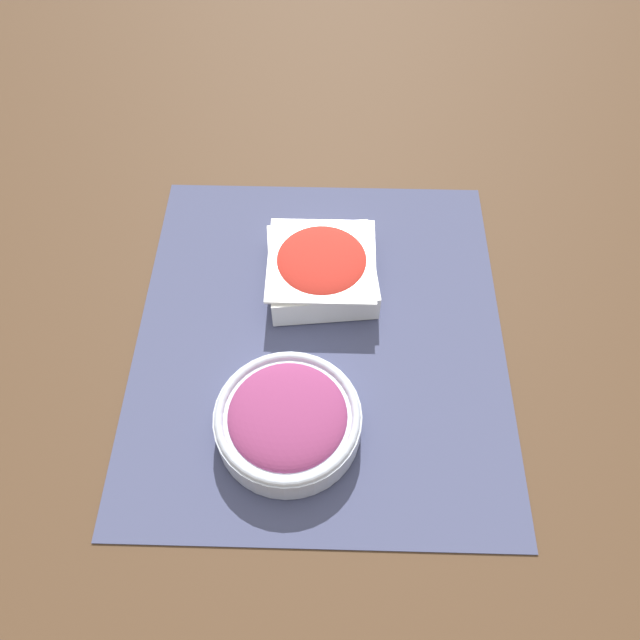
% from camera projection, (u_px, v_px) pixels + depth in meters
% --- Properties ---
extents(ground_plane, '(3.00, 3.00, 0.00)m').
position_uv_depth(ground_plane, '(320.00, 335.00, 0.78)').
color(ground_plane, '#513823').
extents(placemat, '(0.52, 0.45, 0.00)m').
position_uv_depth(placemat, '(320.00, 334.00, 0.78)').
color(placemat, '#474C70').
rests_on(placemat, ground_plane).
extents(onion_bowl, '(0.16, 0.16, 0.05)m').
position_uv_depth(onion_bowl, '(288.00, 419.00, 0.68)').
color(onion_bowl, silver).
rests_on(onion_bowl, placemat).
extents(tomato_bowl, '(0.15, 0.15, 0.05)m').
position_uv_depth(tomato_bowl, '(325.00, 268.00, 0.80)').
color(tomato_bowl, white).
rests_on(tomato_bowl, placemat).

